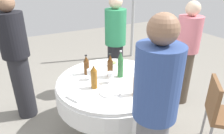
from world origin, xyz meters
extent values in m
plane|color=gray|center=(0.00, 0.00, 0.00)|extent=(10.00, 10.00, 0.00)
cylinder|color=white|center=(0.00, 0.00, 0.72)|extent=(1.31, 1.31, 0.04)
cylinder|color=white|center=(0.00, 0.00, 0.59)|extent=(1.34, 1.34, 0.22)
cylinder|color=slate|center=(0.00, 0.00, 0.24)|extent=(0.14, 0.14, 0.48)
cylinder|color=slate|center=(0.00, 0.00, 0.01)|extent=(0.56, 0.56, 0.03)
cylinder|color=#8C5619|center=(0.07, -0.26, 0.85)|extent=(0.07, 0.07, 0.21)
cone|color=#8C5619|center=(0.07, -0.26, 0.98)|extent=(0.06, 0.06, 0.05)
cylinder|color=silver|center=(0.07, -0.26, 1.01)|extent=(0.03, 0.03, 0.01)
cylinder|color=#8C5619|center=(0.40, 0.07, 0.84)|extent=(0.07, 0.07, 0.20)
cone|color=#8C5619|center=(0.40, 0.07, 0.98)|extent=(0.06, 0.06, 0.08)
cylinder|color=gold|center=(0.40, 0.07, 1.03)|extent=(0.03, 0.03, 0.01)
cylinder|color=#593314|center=(-0.10, 0.02, 0.84)|extent=(0.07, 0.07, 0.20)
cone|color=#593314|center=(-0.10, 0.02, 0.98)|extent=(0.06, 0.06, 0.08)
cylinder|color=black|center=(-0.10, 0.02, 1.03)|extent=(0.03, 0.03, 0.01)
cylinder|color=#593314|center=(-0.29, -0.21, 0.83)|extent=(0.07, 0.07, 0.18)
cone|color=#593314|center=(-0.29, -0.21, 0.95)|extent=(0.06, 0.06, 0.07)
cylinder|color=black|center=(-0.29, -0.21, 0.99)|extent=(0.03, 0.03, 0.01)
cylinder|color=#2D6B38|center=(-0.03, 0.13, 0.86)|extent=(0.07, 0.07, 0.24)
cone|color=#2D6B38|center=(-0.03, 0.13, 1.02)|extent=(0.06, 0.06, 0.09)
cylinder|color=silver|center=(-0.03, 0.13, 1.07)|extent=(0.03, 0.03, 0.01)
cylinder|color=white|center=(0.05, -0.04, 0.74)|extent=(0.06, 0.06, 0.00)
cylinder|color=white|center=(0.05, -0.04, 0.78)|extent=(0.01, 0.01, 0.07)
cylinder|color=white|center=(0.05, -0.04, 0.84)|extent=(0.07, 0.07, 0.06)
cylinder|color=white|center=(0.06, 0.44, 0.74)|extent=(0.06, 0.06, 0.00)
cylinder|color=white|center=(0.06, 0.44, 0.78)|extent=(0.01, 0.01, 0.07)
cylinder|color=white|center=(0.06, 0.44, 0.85)|extent=(0.06, 0.06, 0.08)
cylinder|color=white|center=(-0.13, -0.22, 0.74)|extent=(0.06, 0.06, 0.00)
cylinder|color=white|center=(-0.13, -0.22, 0.78)|extent=(0.01, 0.01, 0.07)
cylinder|color=white|center=(-0.13, -0.22, 0.84)|extent=(0.08, 0.08, 0.06)
cylinder|color=maroon|center=(-0.13, -0.22, 0.82)|extent=(0.06, 0.06, 0.02)
cylinder|color=white|center=(-0.39, 0.22, 0.75)|extent=(0.21, 0.21, 0.02)
ellipsoid|color=#8C9E59|center=(-0.39, 0.22, 0.77)|extent=(0.09, 0.08, 0.02)
cylinder|color=white|center=(0.24, -0.15, 0.75)|extent=(0.23, 0.23, 0.02)
cylinder|color=white|center=(0.27, 0.36, 0.75)|extent=(0.21, 0.21, 0.02)
cube|color=silver|center=(-0.35, -0.38, 0.74)|extent=(0.12, 0.15, 0.00)
cube|color=silver|center=(-0.46, -0.04, 0.74)|extent=(0.14, 0.14, 0.00)
cube|color=silver|center=(-0.11, 0.30, 0.74)|extent=(0.06, 0.18, 0.00)
cube|color=white|center=(0.16, -0.48, 0.75)|extent=(0.22, 0.22, 0.02)
cylinder|color=#26262B|center=(-0.85, -0.95, 0.46)|extent=(0.26, 0.26, 0.92)
cylinder|color=black|center=(-0.85, -0.95, 1.20)|extent=(0.34, 0.34, 0.56)
sphere|color=#8C664C|center=(-0.85, -0.95, 1.59)|extent=(0.22, 0.22, 0.22)
cylinder|color=#4C3F33|center=(-0.08, 1.28, 0.43)|extent=(0.26, 0.26, 0.86)
cylinder|color=#D8727F|center=(-0.08, 1.28, 1.11)|extent=(0.34, 0.34, 0.51)
sphere|color=beige|center=(-0.08, 1.28, 1.47)|extent=(0.20, 0.20, 0.20)
cylinder|color=#26262B|center=(-0.91, 0.54, 0.42)|extent=(0.26, 0.26, 0.83)
cylinder|color=#2D8C59|center=(-0.91, 0.54, 1.11)|extent=(0.34, 0.34, 0.56)
sphere|color=beige|center=(-0.91, 0.54, 1.50)|extent=(0.21, 0.21, 0.21)
cylinder|color=#334C8C|center=(0.92, -0.11, 1.19)|extent=(0.34, 0.34, 0.57)
sphere|color=#8C664C|center=(0.92, -0.11, 1.58)|extent=(0.21, 0.21, 0.21)
cube|color=brown|center=(0.76, 0.85, 0.66)|extent=(0.32, 0.30, 0.42)
cylinder|color=gray|center=(0.64, 0.97, 0.21)|extent=(0.03, 0.03, 0.43)
cylinder|color=#B2B5B7|center=(-2.08, 1.65, 1.30)|extent=(0.07, 0.07, 2.59)
camera|label=1|loc=(1.89, -1.00, 1.91)|focal=32.67mm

